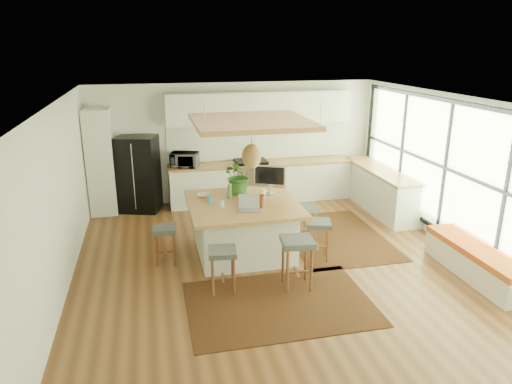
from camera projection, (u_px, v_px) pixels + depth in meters
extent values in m
plane|color=brown|center=(274.00, 262.00, 7.92)|extent=(7.00, 7.00, 0.00)
plane|color=white|center=(276.00, 100.00, 7.10)|extent=(7.00, 7.00, 0.00)
plane|color=white|center=(235.00, 142.00, 10.76)|extent=(6.50, 0.00, 6.50)
plane|color=white|center=(376.00, 294.00, 4.27)|extent=(6.50, 0.00, 6.50)
plane|color=white|center=(59.00, 200.00, 6.82)|extent=(0.00, 7.00, 7.00)
plane|color=white|center=(454.00, 173.00, 8.21)|extent=(0.00, 7.00, 7.00)
cube|color=silver|center=(101.00, 162.00, 9.90)|extent=(0.55, 0.60, 2.25)
cube|color=silver|center=(261.00, 183.00, 10.86)|extent=(4.20, 0.60, 0.88)
cube|color=#A36D3A|center=(262.00, 163.00, 10.72)|extent=(4.24, 0.64, 0.05)
cube|color=white|center=(259.00, 141.00, 10.86)|extent=(4.20, 0.02, 0.80)
cube|color=silver|center=(260.00, 108.00, 10.47)|extent=(4.20, 0.34, 0.70)
cube|color=silver|center=(380.00, 191.00, 10.28)|extent=(0.60, 2.50, 0.88)
cube|color=#A36D3A|center=(381.00, 170.00, 10.14)|extent=(0.64, 2.54, 0.05)
cube|color=black|center=(279.00, 303.00, 6.66)|extent=(2.60, 1.80, 0.01)
cube|color=black|center=(334.00, 237.00, 8.94)|extent=(1.80, 2.60, 0.01)
imported|color=#A5A5AA|center=(185.00, 158.00, 10.27)|extent=(0.65, 0.48, 0.39)
imported|color=#1E4C19|center=(240.00, 179.00, 8.46)|extent=(0.71, 0.77, 0.51)
imported|color=silver|center=(203.00, 195.00, 8.30)|extent=(0.24, 0.24, 0.05)
cylinder|color=#369CDA|center=(210.00, 198.00, 7.96)|extent=(0.07, 0.07, 0.19)
cylinder|color=silver|center=(221.00, 202.00, 7.76)|extent=(0.07, 0.07, 0.19)
cylinder|color=brown|center=(261.00, 202.00, 7.76)|extent=(0.07, 0.07, 0.19)
cylinder|color=silver|center=(262.00, 195.00, 8.10)|extent=(0.07, 0.07, 0.19)
cylinder|color=#52885F|center=(229.00, 194.00, 8.17)|extent=(0.07, 0.07, 0.19)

